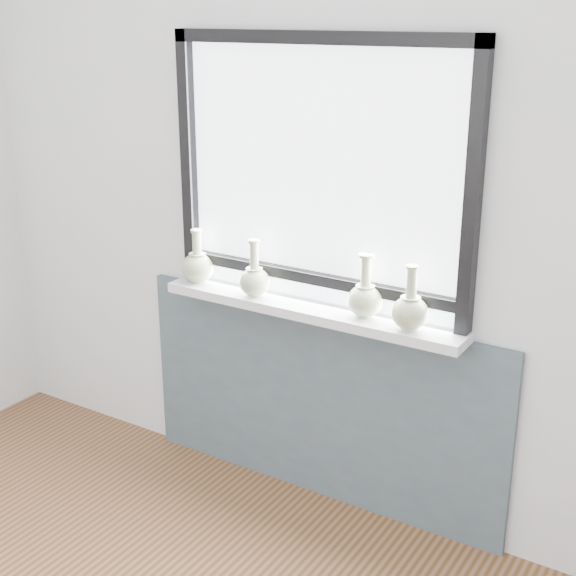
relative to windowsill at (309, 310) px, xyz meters
The scene contains 8 objects.
back_wall 0.43m from the windowsill, 90.00° to the left, with size 3.60×0.02×2.60m, color silver.
apron_panel 0.46m from the windowsill, 90.00° to the left, with size 1.70×0.03×0.86m, color #495863.
windowsill is the anchor object (origin of this frame).
window 0.56m from the windowsill, 90.00° to the left, with size 1.30×0.06×1.05m.
vase_a 0.57m from the windowsill, behind, with size 0.14×0.14×0.23m.
vase_b 0.27m from the windowsill, behind, with size 0.13×0.13×0.24m.
vase_c 0.26m from the windowsill, ahead, with size 0.14×0.14×0.25m.
vase_d 0.45m from the windowsill, ahead, with size 0.14×0.14×0.25m.
Camera 1 is at (1.53, -0.89, 2.02)m, focal length 50.00 mm.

